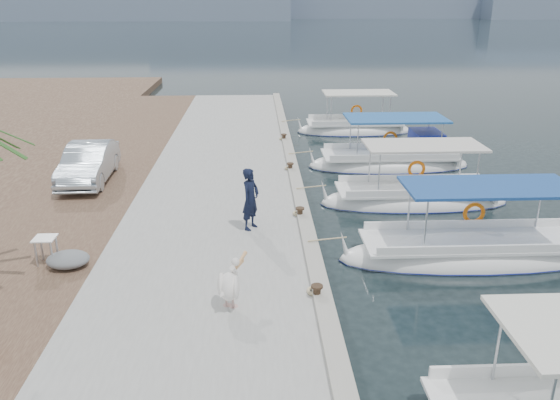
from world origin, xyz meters
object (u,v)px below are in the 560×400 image
at_px(fishing_caique_b, 474,255).
at_px(parked_car, 89,163).
at_px(fishing_caique_c, 414,200).
at_px(fishing_caique_d, 391,162).
at_px(pelican, 230,285).
at_px(fishing_caique_e, 354,130).
at_px(fisherman, 251,199).

height_order(fishing_caique_b, parked_car, fishing_caique_b).
distance_m(fishing_caique_c, fishing_caique_d, 4.68).
bearing_deg(fishing_caique_b, fishing_caique_c, 96.03).
xyz_separation_m(pelican, parked_car, (-5.72, 9.32, 0.17)).
bearing_deg(fishing_caique_e, fishing_caique_b, -87.37).
bearing_deg(parked_car, pelican, -60.39).
relative_size(pelican, fisherman, 0.71).
height_order(fishing_caique_c, pelican, fishing_caique_c).
height_order(fishing_caique_c, fishing_caique_d, same).
relative_size(fishing_caique_e, parked_car, 1.48).
distance_m(pelican, fisherman, 4.49).
xyz_separation_m(fisherman, parked_car, (-6.17, 4.86, -0.23)).
distance_m(fishing_caique_b, pelican, 7.60).
distance_m(fishing_caique_d, pelican, 14.02).
distance_m(fishing_caique_e, pelican, 20.01).
xyz_separation_m(fishing_caique_e, pelican, (-6.15, -19.02, 0.92)).
xyz_separation_m(fishing_caique_b, fishing_caique_d, (-0.23, 9.21, 0.07)).
bearing_deg(pelican, fisherman, 84.25).
bearing_deg(fisherman, parked_car, 83.22).
bearing_deg(pelican, parked_car, 121.55).
height_order(fishing_caique_d, fishing_caique_e, same).
xyz_separation_m(fishing_caique_d, fisherman, (-6.20, -7.87, 1.26)).
relative_size(fisherman, parked_car, 0.44).
bearing_deg(fishing_caique_d, fishing_caique_b, -88.56).
xyz_separation_m(fishing_caique_b, fishing_caique_c, (-0.48, 4.53, 0.00)).
bearing_deg(pelican, fishing_caique_b, 24.35).
distance_m(fishing_caique_e, parked_car, 15.37).
bearing_deg(fishing_caique_b, pelican, -155.65).
height_order(fishing_caique_d, fisherman, fisherman).
distance_m(fishing_caique_d, parked_car, 12.76).
xyz_separation_m(fishing_caique_c, pelican, (-6.40, -7.64, 0.92)).
bearing_deg(parked_car, fisherman, -40.20).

